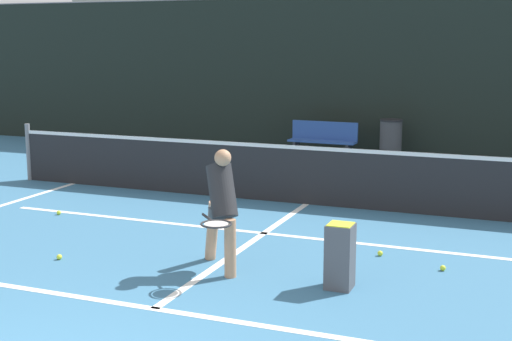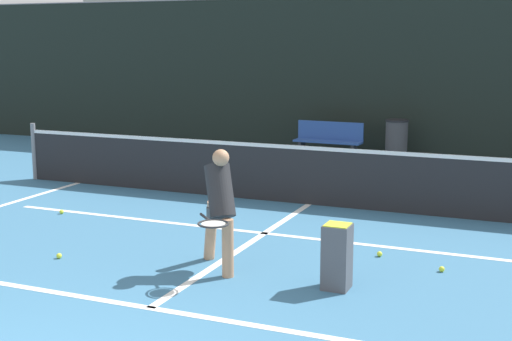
{
  "view_description": "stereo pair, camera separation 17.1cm",
  "coord_description": "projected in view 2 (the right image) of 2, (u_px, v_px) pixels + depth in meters",
  "views": [
    {
      "loc": [
        3.4,
        -3.49,
        2.62
      ],
      "look_at": [
        0.04,
        4.94,
        0.95
      ],
      "focal_mm": 50.0,
      "sensor_mm": 36.0,
      "label": 1
    },
    {
      "loc": [
        3.56,
        -3.43,
        2.62
      ],
      "look_at": [
        0.04,
        4.94,
        0.95
      ],
      "focal_mm": 50.0,
      "sensor_mm": 36.0,
      "label": 2
    }
  ],
  "objects": [
    {
      "name": "fence_back",
      "position": [
        382.0,
        78.0,
        15.67
      ],
      "size": [
        24.0,
        0.06,
        3.58
      ],
      "color": "black",
      "rests_on": "ground"
    },
    {
      "name": "parked_car",
      "position": [
        359.0,
        114.0,
        20.16
      ],
      "size": [
        1.68,
        4.08,
        1.32
      ],
      "color": "navy",
      "rests_on": "ground"
    },
    {
      "name": "courtside_bench",
      "position": [
        329.0,
        140.0,
        15.53
      ],
      "size": [
        1.5,
        0.42,
        0.86
      ],
      "rotation": [
        0.0,
        0.0,
        -0.03
      ],
      "color": "#2D519E",
      "rests_on": "ground"
    },
    {
      "name": "player_practicing",
      "position": [
        219.0,
        205.0,
        8.1
      ],
      "size": [
        0.8,
        1.14,
        1.42
      ],
      "rotation": [
        0.0,
        0.0,
        -0.8
      ],
      "color": "tan",
      "rests_on": "ground"
    },
    {
      "name": "court_service_line",
      "position": [
        264.0,
        233.0,
        9.78
      ],
      "size": [
        8.25,
        0.1,
        0.01
      ],
      "primitive_type": "cube",
      "color": "white",
      "rests_on": "ground"
    },
    {
      "name": "tree_mid",
      "position": [
        348.0,
        5.0,
        22.11
      ],
      "size": [
        3.7,
        3.7,
        4.16
      ],
      "color": "brown",
      "rests_on": "ground"
    },
    {
      "name": "tennis_ball_scattered_0",
      "position": [
        59.0,
        256.0,
        8.65
      ],
      "size": [
        0.07,
        0.07,
        0.07
      ],
      "primitive_type": "sphere",
      "color": "#D1E033",
      "rests_on": "ground"
    },
    {
      "name": "court_baseline_near",
      "position": [
        150.0,
        308.0,
        7.05
      ],
      "size": [
        11.0,
        0.1,
        0.01
      ],
      "primitive_type": "cube",
      "color": "white",
      "rests_on": "ground"
    },
    {
      "name": "ball_hopper",
      "position": [
        337.0,
        255.0,
        7.55
      ],
      "size": [
        0.28,
        0.28,
        0.71
      ],
      "color": "#4C4C51",
      "rests_on": "ground"
    },
    {
      "name": "tennis_ball_scattered_5",
      "position": [
        380.0,
        254.0,
        8.73
      ],
      "size": [
        0.07,
        0.07,
        0.07
      ],
      "primitive_type": "sphere",
      "color": "#D1E033",
      "rests_on": "ground"
    },
    {
      "name": "trash_bin",
      "position": [
        396.0,
        142.0,
        15.15
      ],
      "size": [
        0.49,
        0.49,
        0.96
      ],
      "color": "#3F3F42",
      "rests_on": "ground"
    },
    {
      "name": "building_far",
      "position": [
        467.0,
        34.0,
        29.17
      ],
      "size": [
        36.0,
        2.4,
        5.72
      ],
      "primitive_type": "cube",
      "color": "gray",
      "rests_on": "ground"
    },
    {
      "name": "tennis_ball_scattered_4",
      "position": [
        62.0,
        212.0,
        10.87
      ],
      "size": [
        0.07,
        0.07,
        0.07
      ],
      "primitive_type": "sphere",
      "color": "#D1E033",
      "rests_on": "ground"
    },
    {
      "name": "net",
      "position": [
        309.0,
        173.0,
        11.41
      ],
      "size": [
        11.09,
        0.09,
        1.07
      ],
      "color": "slate",
      "rests_on": "ground"
    },
    {
      "name": "tennis_ball_scattered_3",
      "position": [
        442.0,
        269.0,
        8.15
      ],
      "size": [
        0.07,
        0.07,
        0.07
      ],
      "primitive_type": "sphere",
      "color": "#D1E033",
      "rests_on": "ground"
    },
    {
      "name": "court_center_mark",
      "position": [
        249.0,
        244.0,
        9.28
      ],
      "size": [
        0.1,
        4.91,
        0.01
      ],
      "primitive_type": "cube",
      "color": "white",
      "rests_on": "ground"
    }
  ]
}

